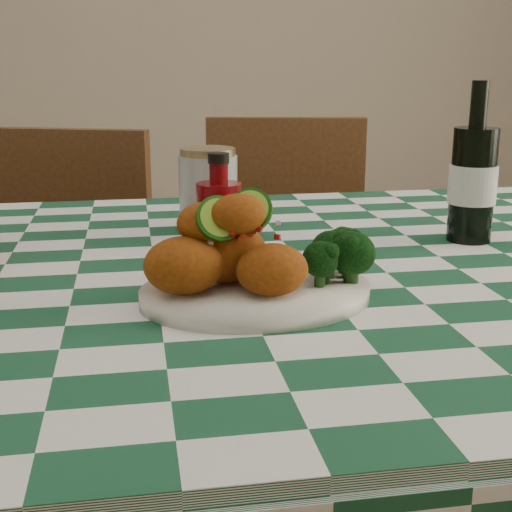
{
  "coord_description": "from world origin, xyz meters",
  "views": [
    {
      "loc": [
        -0.12,
        -0.94,
        1.06
      ],
      "look_at": [
        0.01,
        -0.15,
        0.84
      ],
      "focal_mm": 50.0,
      "sensor_mm": 36.0,
      "label": 1
    }
  ],
  "objects": [
    {
      "name": "plate",
      "position": [
        0.01,
        -0.15,
        0.8
      ],
      "size": [
        0.29,
        0.24,
        0.02
      ],
      "primitive_type": null,
      "rotation": [
        0.0,
        0.0,
        0.08
      ],
      "color": "white",
      "rests_on": "dining_table"
    },
    {
      "name": "fried_chicken_pile",
      "position": [
        -0.01,
        -0.15,
        0.86
      ],
      "size": [
        0.17,
        0.13,
        0.11
      ],
      "primitive_type": null,
      "color": "#93430E",
      "rests_on": "plate"
    },
    {
      "name": "broccoli_side",
      "position": [
        0.11,
        -0.14,
        0.83
      ],
      "size": [
        0.08,
        0.08,
        0.06
      ],
      "primitive_type": null,
      "color": "black",
      "rests_on": "plate"
    },
    {
      "name": "ketchup_bottle",
      "position": [
        0.0,
        0.11,
        0.86
      ],
      "size": [
        0.07,
        0.07,
        0.14
      ],
      "primitive_type": null,
      "rotation": [
        0.0,
        0.0,
        0.05
      ],
      "color": "#650508",
      "rests_on": "dining_table"
    },
    {
      "name": "mason_jar",
      "position": [
        -0.0,
        0.22,
        0.85
      ],
      "size": [
        0.11,
        0.11,
        0.14
      ],
      "primitive_type": null,
      "rotation": [
        0.0,
        0.0,
        -0.19
      ],
      "color": "#B2BCBA",
      "rests_on": "dining_table"
    },
    {
      "name": "beer_bottle",
      "position": [
        0.39,
        0.08,
        0.91
      ],
      "size": [
        0.09,
        0.09,
        0.25
      ],
      "primitive_type": null,
      "rotation": [
        0.0,
        0.0,
        -0.21
      ],
      "color": "black",
      "rests_on": "dining_table"
    },
    {
      "name": "wooden_chair_left",
      "position": [
        -0.35,
        0.69,
        0.45
      ],
      "size": [
        0.53,
        0.55,
        0.9
      ],
      "primitive_type": null,
      "rotation": [
        0.0,
        0.0,
        -0.35
      ],
      "color": "#472814",
      "rests_on": "ground"
    },
    {
      "name": "wooden_chair_right",
      "position": [
        0.23,
        0.72,
        0.46
      ],
      "size": [
        0.51,
        0.52,
        0.92
      ],
      "primitive_type": null,
      "rotation": [
        0.0,
        0.0,
        -0.23
      ],
      "color": "#472814",
      "rests_on": "ground"
    }
  ]
}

